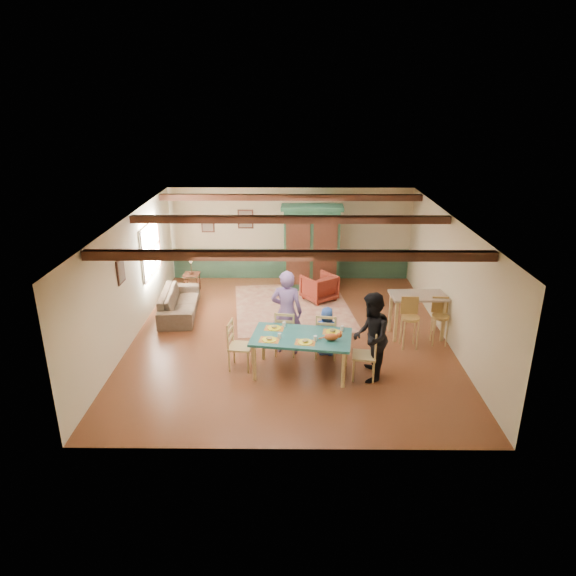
{
  "coord_description": "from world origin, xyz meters",
  "views": [
    {
      "loc": [
        0.06,
        -10.55,
        5.11
      ],
      "look_at": [
        -0.04,
        0.04,
        1.15
      ],
      "focal_mm": 32.0,
      "sensor_mm": 36.0,
      "label": 1
    }
  ],
  "objects_px": {
    "cat": "(331,336)",
    "bar_stool_right": "(440,322)",
    "armoire": "(312,248)",
    "dining_chair_end_left": "(241,345)",
    "counter_table": "(416,316)",
    "table_lamp": "(191,265)",
    "person_child": "(327,331)",
    "end_table": "(192,282)",
    "sofa": "(179,302)",
    "person_woman": "(371,337)",
    "dining_table": "(301,355)",
    "armchair": "(319,287)",
    "bar_stool_left": "(410,324)",
    "dining_chair_end_right": "(364,354)",
    "person_man": "(287,312)",
    "dining_chair_far_right": "(326,334)",
    "dining_chair_far_left": "(286,332)"
  },
  "relations": [
    {
      "from": "armchair",
      "to": "armoire",
      "type": "bearing_deg",
      "value": -114.37
    },
    {
      "from": "dining_chair_end_right",
      "to": "armchair",
      "type": "bearing_deg",
      "value": -162.32
    },
    {
      "from": "armoire",
      "to": "sofa",
      "type": "xyz_separation_m",
      "value": [
        -3.34,
        -1.9,
        -0.87
      ]
    },
    {
      "from": "end_table",
      "to": "bar_stool_left",
      "type": "distance_m",
      "value": 6.29
    },
    {
      "from": "counter_table",
      "to": "person_child",
      "type": "bearing_deg",
      "value": -156.39
    },
    {
      "from": "person_man",
      "to": "cat",
      "type": "relative_size",
      "value": 4.79
    },
    {
      "from": "sofa",
      "to": "end_table",
      "type": "relative_size",
      "value": 4.05
    },
    {
      "from": "person_man",
      "to": "sofa",
      "type": "height_order",
      "value": "person_man"
    },
    {
      "from": "dining_chair_end_right",
      "to": "bar_stool_right",
      "type": "height_order",
      "value": "bar_stool_right"
    },
    {
      "from": "dining_chair_far_left",
      "to": "bar_stool_left",
      "type": "distance_m",
      "value": 2.67
    },
    {
      "from": "end_table",
      "to": "dining_chair_end_right",
      "type": "bearing_deg",
      "value": -48.16
    },
    {
      "from": "dining_chair_end_left",
      "to": "person_child",
      "type": "height_order",
      "value": "person_child"
    },
    {
      "from": "dining_chair_end_right",
      "to": "end_table",
      "type": "height_order",
      "value": "dining_chair_end_right"
    },
    {
      "from": "dining_table",
      "to": "dining_chair_far_right",
      "type": "height_order",
      "value": "dining_chair_far_right"
    },
    {
      "from": "dining_chair_far_left",
      "to": "counter_table",
      "type": "bearing_deg",
      "value": -155.14
    },
    {
      "from": "bar_stool_left",
      "to": "sofa",
      "type": "bearing_deg",
      "value": 161.42
    },
    {
      "from": "dining_table",
      "to": "dining_chair_end_left",
      "type": "bearing_deg",
      "value": 171.68
    },
    {
      "from": "dining_chair_end_left",
      "to": "counter_table",
      "type": "bearing_deg",
      "value": -60.15
    },
    {
      "from": "armoire",
      "to": "end_table",
      "type": "distance_m",
      "value": 3.45
    },
    {
      "from": "dining_table",
      "to": "cat",
      "type": "xyz_separation_m",
      "value": [
        0.56,
        -0.19,
        0.49
      ]
    },
    {
      "from": "dining_table",
      "to": "dining_chair_end_right",
      "type": "xyz_separation_m",
      "value": [
        1.2,
        -0.18,
        0.11
      ]
    },
    {
      "from": "person_man",
      "to": "table_lamp",
      "type": "distance_m",
      "value": 4.47
    },
    {
      "from": "dining_chair_far_right",
      "to": "person_man",
      "type": "distance_m",
      "value": 0.94
    },
    {
      "from": "dining_chair_end_left",
      "to": "bar_stool_left",
      "type": "distance_m",
      "value": 3.67
    },
    {
      "from": "person_woman",
      "to": "cat",
      "type": "xyz_separation_m",
      "value": [
        -0.74,
        0.0,
        0.02
      ]
    },
    {
      "from": "counter_table",
      "to": "dining_chair_end_left",
      "type": "bearing_deg",
      "value": -158.47
    },
    {
      "from": "dining_table",
      "to": "counter_table",
      "type": "bearing_deg",
      "value": 32.75
    },
    {
      "from": "dining_chair_far_left",
      "to": "end_table",
      "type": "relative_size",
      "value": 1.91
    },
    {
      "from": "dining_chair_far_left",
      "to": "counter_table",
      "type": "relative_size",
      "value": 0.83
    },
    {
      "from": "dining_table",
      "to": "armchair",
      "type": "height_order",
      "value": "dining_table"
    },
    {
      "from": "sofa",
      "to": "table_lamp",
      "type": "height_order",
      "value": "table_lamp"
    },
    {
      "from": "person_woman",
      "to": "cat",
      "type": "height_order",
      "value": "person_woman"
    },
    {
      "from": "person_man",
      "to": "table_lamp",
      "type": "bearing_deg",
      "value": -44.96
    },
    {
      "from": "person_woman",
      "to": "table_lamp",
      "type": "bearing_deg",
      "value": -129.23
    },
    {
      "from": "end_table",
      "to": "armoire",
      "type": "bearing_deg",
      "value": 5.2
    },
    {
      "from": "dining_chair_end_right",
      "to": "sofa",
      "type": "distance_m",
      "value": 5.19
    },
    {
      "from": "dining_table",
      "to": "person_child",
      "type": "height_order",
      "value": "person_child"
    },
    {
      "from": "person_man",
      "to": "dining_table",
      "type": "bearing_deg",
      "value": 116.57
    },
    {
      "from": "end_table",
      "to": "dining_chair_end_left",
      "type": "bearing_deg",
      "value": -67.64
    },
    {
      "from": "dining_chair_far_right",
      "to": "armoire",
      "type": "bearing_deg",
      "value": -79.17
    },
    {
      "from": "person_woman",
      "to": "dining_table",
      "type": "bearing_deg",
      "value": -90.0
    },
    {
      "from": "sofa",
      "to": "bar_stool_right",
      "type": "bearing_deg",
      "value": -109.71
    },
    {
      "from": "person_child",
      "to": "cat",
      "type": "xyz_separation_m",
      "value": [
        0.02,
        -0.96,
        0.36
      ]
    },
    {
      "from": "counter_table",
      "to": "table_lamp",
      "type": "bearing_deg",
      "value": 153.32
    },
    {
      "from": "dining_chair_far_left",
      "to": "armchair",
      "type": "bearing_deg",
      "value": -97.03
    },
    {
      "from": "armoire",
      "to": "dining_chair_end_left",
      "type": "bearing_deg",
      "value": -107.2
    },
    {
      "from": "dining_table",
      "to": "dining_chair_end_left",
      "type": "distance_m",
      "value": 1.22
    },
    {
      "from": "bar_stool_left",
      "to": "bar_stool_right",
      "type": "height_order",
      "value": "bar_stool_left"
    },
    {
      "from": "cat",
      "to": "bar_stool_right",
      "type": "xyz_separation_m",
      "value": [
        2.47,
        1.49,
        -0.36
      ]
    },
    {
      "from": "dining_chair_end_left",
      "to": "table_lamp",
      "type": "distance_m",
      "value": 4.66
    }
  ]
}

